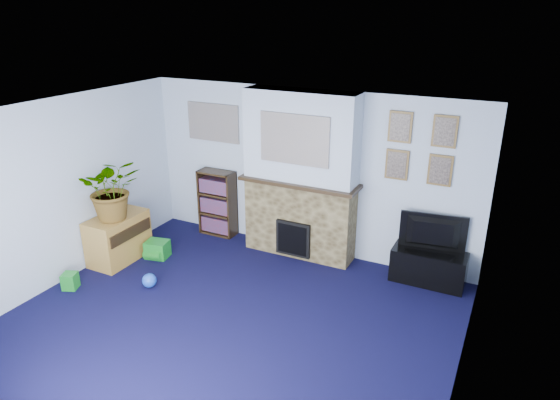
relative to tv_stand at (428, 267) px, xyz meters
The scene contains 26 objects.
floor 2.77m from the tv_stand, 132.76° to the right, with size 5.00×4.50×0.01m, color black.
ceiling 3.52m from the tv_stand, 132.76° to the right, with size 5.00×4.50×0.01m, color white.
wall_back 2.13m from the tv_stand, behind, with size 5.00×0.04×2.40m, color silver.
wall_front 4.77m from the tv_stand, 113.68° to the right, with size 5.00×0.04×2.40m, color silver.
wall_left 4.92m from the tv_stand, 155.12° to the right, with size 0.04×4.50×2.40m, color silver.
wall_right 2.34m from the tv_stand, 72.94° to the right, with size 0.04×4.50×2.40m, color silver.
chimney_breast 2.11m from the tv_stand, behind, with size 1.72×0.50×2.40m.
collage_main 2.45m from the tv_stand, behind, with size 1.00×0.03×0.68m, color gray.
collage_left 3.77m from the tv_stand, behind, with size 0.90×0.03×0.58m, color gray.
portrait_tl 1.88m from the tv_stand, 160.89° to the left, with size 0.30×0.03×0.40m, color brown.
portrait_tr 1.79m from the tv_stand, 97.75° to the left, with size 0.30×0.03×0.40m, color brown.
portrait_bl 1.41m from the tv_stand, 160.89° to the left, with size 0.30×0.03×0.40m, color brown.
portrait_br 1.29m from the tv_stand, 97.75° to the left, with size 0.30×0.03×0.40m, color brown.
tv_stand is the anchor object (origin of this frame).
television 0.47m from the tv_stand, 90.00° to the left, with size 0.85×0.11×0.49m, color black.
bookshelf 3.34m from the tv_stand, behind, with size 0.58×0.28×1.05m.
sideboard 4.33m from the tv_stand, 162.20° to the right, with size 0.48×0.87×0.68m, color #A97E36.
potted_plant 4.38m from the tv_stand, 161.36° to the right, with size 0.79×0.68×0.88m, color #26661E.
mantel_clock 2.23m from the tv_stand, behind, with size 0.10×0.06×0.14m, color gold.
mantel_candle 1.91m from the tv_stand, behind, with size 0.05×0.05×0.14m, color #B2BFC6.
mantel_teddy 2.60m from the tv_stand, behind, with size 0.13×0.13×0.13m, color gray.
mantel_can 1.58m from the tv_stand, behind, with size 0.07×0.07×0.13m, color #198C26.
green_crate 3.82m from the tv_stand, 164.34° to the right, with size 0.31×0.25×0.25m, color #198C26.
toy_ball 3.67m from the tv_stand, 151.57° to the right, with size 0.19×0.19×0.19m, color blue.
toy_block 4.69m from the tv_stand, 151.57° to the right, with size 0.18×0.18×0.21m, color #198C26.
toy_tube 3.85m from the tv_stand, 163.04° to the right, with size 0.14×0.14×0.30m, color #198C26.
Camera 1 is at (2.71, -4.04, 3.42)m, focal length 32.00 mm.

